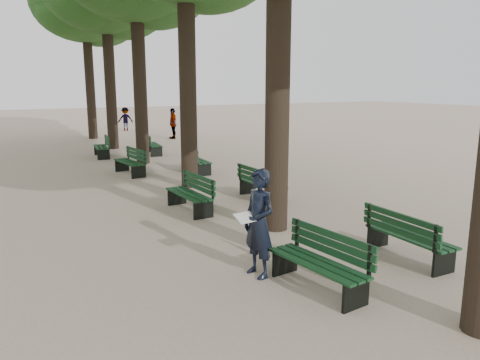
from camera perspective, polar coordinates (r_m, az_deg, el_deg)
name	(u,v)px	position (r m, az deg, el deg)	size (l,w,h in m)	color
ground	(298,295)	(7.43, 7.13, -13.76)	(120.00, 120.00, 0.00)	tan
tree_central_5	(85,2)	(29.29, -18.40, 19.88)	(6.00, 6.00, 9.95)	#33261C
bench_left_0	(317,274)	(7.53, 9.41, -11.18)	(0.77, 1.85, 0.92)	black
bench_left_1	(189,201)	(11.90, -6.20, -2.54)	(0.66, 1.83, 0.92)	black
bench_left_2	(130,167)	(17.07, -13.28, 1.55)	(0.76, 1.85, 0.92)	black
bench_left_3	(102,151)	(21.49, -16.51, 3.41)	(0.78, 1.85, 0.92)	black
bench_right_0	(409,246)	(9.17, 19.87, -7.53)	(0.60, 1.81, 0.92)	black
bench_right_1	(262,190)	(13.07, 2.69, -1.20)	(0.60, 1.81, 0.92)	black
bench_right_2	(197,165)	(17.13, -5.32, 1.84)	(0.67, 1.83, 0.92)	black
bench_right_3	(153,148)	(21.84, -10.56, 3.81)	(0.77, 1.85, 0.92)	black
man_with_map	(259,223)	(7.76, 2.29, -5.31)	(0.67, 0.77, 1.83)	black
pedestrian_b	(125,119)	(33.37, -13.80, 7.23)	(1.03, 0.32, 1.60)	#262628
pedestrian_c	(173,123)	(27.85, -8.19, 6.83)	(1.05, 0.36, 1.79)	#262628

